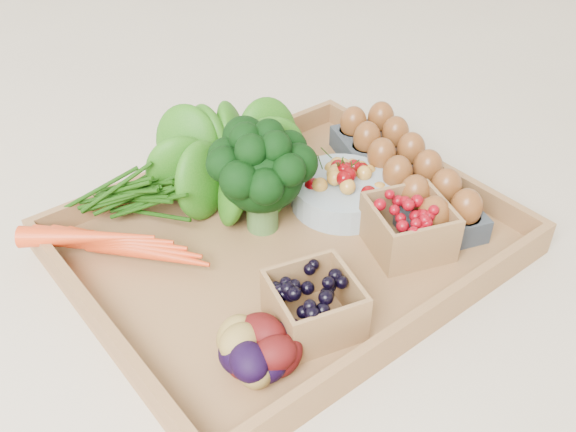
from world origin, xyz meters
TOP-DOWN VIEW (x-y plane):
  - ground at (0.00, 0.00)m, footprint 4.00×4.00m
  - tray at (0.00, 0.00)m, footprint 0.55×0.45m
  - carrots at (-0.19, 0.11)m, footprint 0.19×0.14m
  - lettuce at (0.01, 0.14)m, footprint 0.15×0.15m
  - broccoli at (-0.01, 0.05)m, footprint 0.15×0.15m
  - cherry_bowl at (0.12, 0.02)m, footprint 0.15×0.15m
  - egg_carton at (0.21, -0.01)m, footprint 0.20×0.33m
  - potatoes at (-0.16, -0.15)m, footprint 0.13×0.13m
  - punnet_blackberry at (-0.07, -0.14)m, footprint 0.12×0.12m
  - punnet_raspberry at (0.12, -0.11)m, footprint 0.13×0.13m

SIDE VIEW (x-z plane):
  - ground at x=0.00m, z-range 0.00..0.00m
  - tray at x=0.00m, z-range 0.00..0.01m
  - egg_carton at x=0.21m, z-range 0.01..0.05m
  - cherry_bowl at x=0.12m, z-range 0.01..0.05m
  - carrots at x=-0.19m, z-range 0.01..0.06m
  - punnet_blackberry at x=-0.07m, z-range 0.01..0.08m
  - punnet_raspberry at x=0.12m, z-range 0.01..0.08m
  - potatoes at x=-0.16m, z-range 0.01..0.09m
  - broccoli at x=-0.01m, z-range 0.02..0.13m
  - lettuce at x=0.01m, z-range 0.02..0.16m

